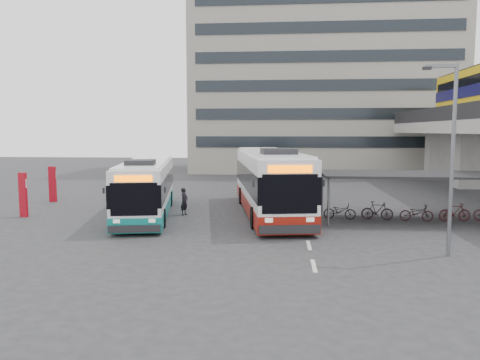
# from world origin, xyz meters

# --- Properties ---
(ground) EXTENTS (120.00, 120.00, 0.00)m
(ground) POSITION_xyz_m (0.00, 0.00, 0.00)
(ground) COLOR #28282B
(ground) RESTS_ON ground
(bike_shelter) EXTENTS (10.00, 4.00, 2.54)m
(bike_shelter) POSITION_xyz_m (8.50, 3.00, 1.52)
(bike_shelter) COLOR #595B60
(bike_shelter) RESTS_ON ground
(office_block) EXTENTS (30.00, 15.00, 25.00)m
(office_block) POSITION_xyz_m (6.00, 36.00, 12.50)
(office_block) COLOR gray
(office_block) RESTS_ON ground
(road_markings) EXTENTS (0.15, 7.60, 0.01)m
(road_markings) POSITION_xyz_m (2.50, -3.00, 0.01)
(road_markings) COLOR beige
(road_markings) RESTS_ON ground
(bus_main) EXTENTS (4.93, 13.47, 3.90)m
(bus_main) POSITION_xyz_m (0.65, 4.51, 1.81)
(bus_main) COLOR white
(bus_main) RESTS_ON ground
(bus_teal) EXTENTS (4.44, 11.49, 3.32)m
(bus_teal) POSITION_xyz_m (-6.27, 3.36, 1.54)
(bus_teal) COLOR white
(bus_teal) RESTS_ON ground
(pedestrian) EXTENTS (0.54, 0.66, 1.55)m
(pedestrian) POSITION_xyz_m (-4.17, 3.60, 0.78)
(pedestrian) COLOR black
(pedestrian) RESTS_ON ground
(lamp_post) EXTENTS (1.28, 0.25, 7.26)m
(lamp_post) POSITION_xyz_m (7.62, -4.22, 4.14)
(lamp_post) COLOR #595B60
(lamp_post) RESTS_ON ground
(sign_totem_mid) EXTENTS (0.53, 0.29, 2.49)m
(sign_totem_mid) POSITION_xyz_m (-12.96, 2.19, 1.28)
(sign_totem_mid) COLOR maroon
(sign_totem_mid) RESTS_ON ground
(sign_totem_north) EXTENTS (0.52, 0.25, 2.40)m
(sign_totem_north) POSITION_xyz_m (-14.04, 7.69, 1.24)
(sign_totem_north) COLOR maroon
(sign_totem_north) RESTS_ON ground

